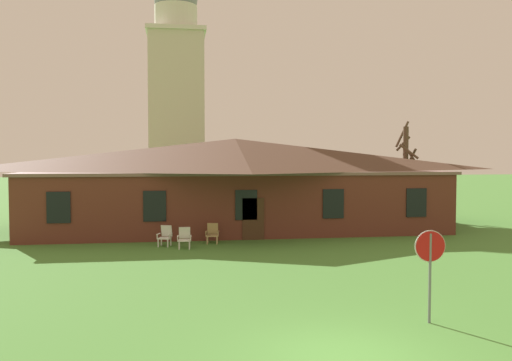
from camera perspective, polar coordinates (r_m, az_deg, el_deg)
The scene contains 8 objects.
ground_plane at distance 12.03m, azimuth 9.19°, elevation -17.93°, with size 200.00×200.00×0.00m, color #477F33.
brick_building at distance 31.86m, azimuth -2.20°, elevation -0.17°, with size 23.31×10.40×5.20m.
dome_tower at distance 49.73m, azimuth -8.39°, elevation 8.96°, with size 5.18×5.18×21.06m.
stop_sign at distance 14.37m, azimuth 17.88°, elevation -7.71°, with size 0.81×0.07×2.35m.
lawn_chair_by_porch at distance 25.65m, azimuth -9.53°, elevation -5.72°, with size 0.75×0.80×0.96m.
lawn_chair_near_door at distance 24.88m, azimuth -7.55°, elevation -5.97°, with size 0.66×0.69×0.96m.
lawn_chair_left_end at distance 26.18m, azimuth -4.61°, elevation -5.52°, with size 0.69×0.73×0.96m.
bare_tree_beside_building at distance 37.76m, azimuth 15.49°, elevation 1.36°, with size 1.36×1.37×6.56m.
Camera 1 is at (-3.43, -10.73, 4.22)m, focal length 37.96 mm.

